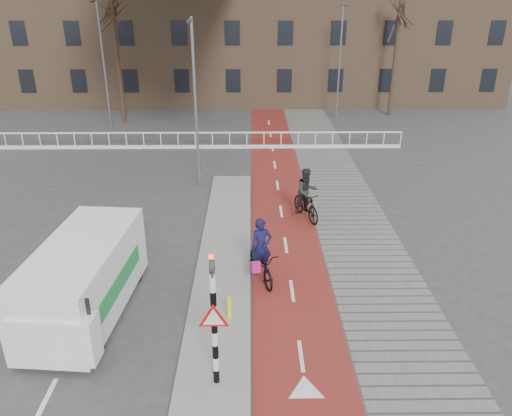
{
  "coord_description": "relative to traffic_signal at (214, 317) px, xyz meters",
  "views": [
    {
      "loc": [
        0.23,
        -11.13,
        8.68
      ],
      "look_at": [
        0.41,
        5.0,
        1.5
      ],
      "focal_mm": 35.0,
      "sensor_mm": 36.0,
      "label": 1
    }
  ],
  "objects": [
    {
      "name": "ground",
      "position": [
        0.6,
        2.02,
        -1.99
      ],
      "size": [
        120.0,
        120.0,
        0.0
      ],
      "primitive_type": "plane",
      "color": "#38383A",
      "rests_on": "ground"
    },
    {
      "name": "bollard",
      "position": [
        0.21,
        2.5,
        -1.53
      ],
      "size": [
        0.12,
        0.12,
        0.68
      ],
      "primitive_type": "cylinder",
      "color": "#FFEA0E",
      "rests_on": "curb_island"
    },
    {
      "name": "cyclist_near",
      "position": [
        1.15,
        4.7,
        -1.27
      ],
      "size": [
        1.33,
        2.19,
        2.13
      ],
      "rotation": [
        0.0,
        0.0,
        0.32
      ],
      "color": "black",
      "rests_on": "bike_lane"
    },
    {
      "name": "traffic_signal",
      "position": [
        0.0,
        0.0,
        0.0
      ],
      "size": [
        0.8,
        0.8,
        3.68
      ],
      "color": "black",
      "rests_on": "curb_island"
    },
    {
      "name": "railing",
      "position": [
        -4.4,
        19.02,
        -1.68
      ],
      "size": [
        28.0,
        0.1,
        0.99
      ],
      "color": "silver",
      "rests_on": "ground"
    },
    {
      "name": "tree_mid",
      "position": [
        -7.97,
        25.24,
        2.14
      ],
      "size": [
        0.24,
        0.24,
        8.26
      ],
      "primitive_type": "cylinder",
      "color": "black",
      "rests_on": "ground"
    },
    {
      "name": "van",
      "position": [
        -3.89,
        2.96,
        -0.82
      ],
      "size": [
        2.49,
        5.31,
        2.22
      ],
      "rotation": [
        0.0,
        0.0,
        -0.09
      ],
      "color": "white",
      "rests_on": "ground"
    },
    {
      "name": "sidewalk",
      "position": [
        4.9,
        12.02,
        -1.98
      ],
      "size": [
        3.0,
        60.0,
        0.01
      ],
      "primitive_type": "cube",
      "color": "slate",
      "rests_on": "ground"
    },
    {
      "name": "cyclist_far",
      "position": [
        3.05,
        9.3,
        -1.09
      ],
      "size": [
        1.29,
        2.08,
        2.14
      ],
      "rotation": [
        0.0,
        0.0,
        0.39
      ],
      "color": "black",
      "rests_on": "bike_lane"
    },
    {
      "name": "streetlight_right",
      "position": [
        7.05,
        26.65,
        1.86
      ],
      "size": [
        0.12,
        0.12,
        7.7
      ],
      "primitive_type": "cylinder",
      "color": "slate",
      "rests_on": "ground"
    },
    {
      "name": "curb_island",
      "position": [
        -0.1,
        6.02,
        -1.93
      ],
      "size": [
        1.8,
        16.0,
        0.12
      ],
      "primitive_type": "cube",
      "color": "gray",
      "rests_on": "ground"
    },
    {
      "name": "bike_lane",
      "position": [
        2.1,
        12.02,
        -1.98
      ],
      "size": [
        2.5,
        60.0,
        0.01
      ],
      "primitive_type": "cube",
      "color": "maroon",
      "rests_on": "ground"
    },
    {
      "name": "tree_right",
      "position": [
        11.03,
        27.18,
        2.01
      ],
      "size": [
        0.25,
        0.25,
        7.99
      ],
      "primitive_type": "cylinder",
      "color": "black",
      "rests_on": "ground"
    },
    {
      "name": "streetlight_near",
      "position": [
        -1.6,
        12.87,
        1.79
      ],
      "size": [
        0.12,
        0.12,
        7.56
      ],
      "primitive_type": "cylinder",
      "color": "slate",
      "rests_on": "ground"
    },
    {
      "name": "streetlight_left",
      "position": [
        -8.53,
        23.82,
        2.02
      ],
      "size": [
        0.12,
        0.12,
        8.01
      ],
      "primitive_type": "cylinder",
      "color": "slate",
      "rests_on": "ground"
    }
  ]
}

